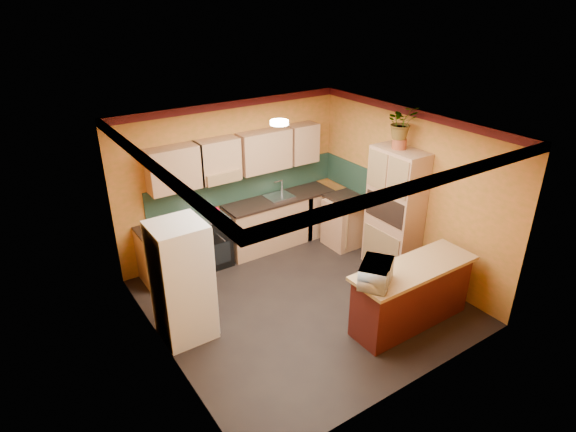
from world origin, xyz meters
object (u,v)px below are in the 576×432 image
at_px(pantry, 395,211).
at_px(breakfast_bar, 411,296).
at_px(microwave, 376,273).
at_px(base_cabinets_back, 243,232).
at_px(stove, 210,240).
at_px(fridge, 182,282).

distance_m(pantry, breakfast_bar, 1.64).
height_order(pantry, microwave, pantry).
distance_m(base_cabinets_back, breakfast_bar, 3.21).
xyz_separation_m(breakfast_bar, microwave, (-0.74, 0.00, 0.64)).
xyz_separation_m(stove, breakfast_bar, (1.63, -3.05, -0.02)).
bearing_deg(pantry, breakfast_bar, -124.51).
height_order(pantry, breakfast_bar, pantry).
bearing_deg(breakfast_bar, base_cabinets_back, 108.18).
height_order(stove, microwave, microwave).
relative_size(base_cabinets_back, breakfast_bar, 2.03).
bearing_deg(breakfast_bar, pantry, 55.49).
height_order(stove, fridge, fridge).
xyz_separation_m(pantry, microwave, (-1.60, -1.26, 0.03)).
relative_size(fridge, pantry, 0.81).
distance_m(fridge, breakfast_bar, 3.17).
height_order(fridge, breakfast_bar, fridge).
distance_m(breakfast_bar, microwave, 0.98).
relative_size(pantry, breakfast_bar, 1.17).
xyz_separation_m(stove, microwave, (0.89, -3.05, 0.62)).
xyz_separation_m(base_cabinets_back, breakfast_bar, (1.00, -3.05, 0.00)).
bearing_deg(fridge, breakfast_bar, -29.38).
bearing_deg(pantry, microwave, -141.92).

